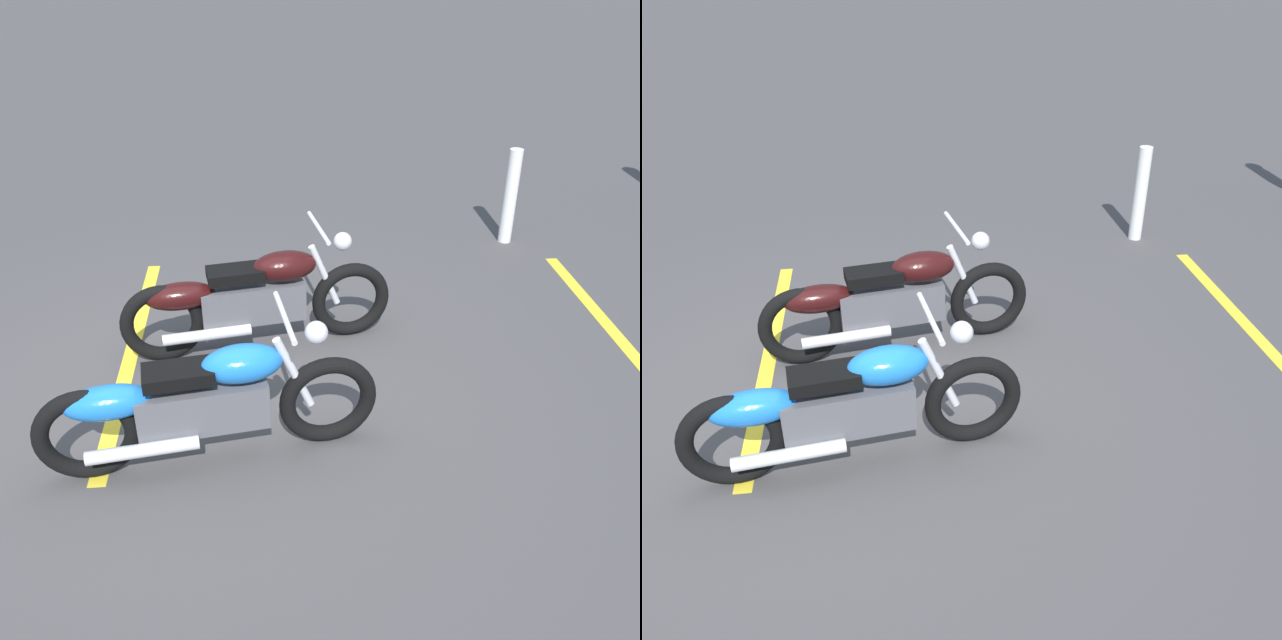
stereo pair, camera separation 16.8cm
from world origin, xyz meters
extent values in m
plane|color=#474444|center=(0.00, 0.00, 0.00)|extent=(60.00, 60.00, 0.00)
torus|color=black|center=(0.91, -0.53, 0.34)|extent=(0.68, 0.25, 0.67)
torus|color=black|center=(-0.62, -0.85, 0.34)|extent=(0.68, 0.25, 0.67)
cube|color=#59595E|center=(0.09, -0.70, 0.42)|extent=(0.87, 0.39, 0.32)
ellipsoid|color=blue|center=(0.36, -0.64, 0.72)|extent=(0.57, 0.38, 0.24)
ellipsoid|color=blue|center=(-0.46, -0.82, 0.56)|extent=(0.60, 0.35, 0.22)
cube|color=black|center=(-0.03, -0.73, 0.70)|extent=(0.48, 0.33, 0.09)
cylinder|color=silver|center=(0.68, -0.57, 0.60)|extent=(0.27, 0.11, 0.56)
cylinder|color=silver|center=(0.63, -0.58, 1.02)|extent=(0.16, 0.61, 0.04)
sphere|color=silver|center=(0.83, -0.54, 0.88)|extent=(0.15, 0.15, 0.15)
cylinder|color=silver|center=(-0.27, -0.92, 0.26)|extent=(0.70, 0.23, 0.09)
torus|color=black|center=(1.15, 0.87, 0.34)|extent=(0.68, 0.26, 0.67)
torus|color=black|center=(-0.37, 0.51, 0.34)|extent=(0.68, 0.26, 0.67)
cube|color=#59595E|center=(0.34, 0.68, 0.42)|extent=(0.87, 0.40, 0.32)
ellipsoid|color=black|center=(0.60, 0.74, 0.72)|extent=(0.57, 0.39, 0.24)
ellipsoid|color=black|center=(-0.22, 0.55, 0.56)|extent=(0.60, 0.36, 0.22)
cube|color=black|center=(0.21, 0.65, 0.70)|extent=(0.48, 0.33, 0.09)
cylinder|color=silver|center=(0.92, 0.81, 0.60)|extent=(0.27, 0.12, 0.56)
cylinder|color=silver|center=(0.87, 0.80, 1.02)|extent=(0.18, 0.61, 0.04)
sphere|color=silver|center=(1.07, 0.85, 0.88)|extent=(0.15, 0.15, 0.15)
cylinder|color=silver|center=(-0.02, 0.45, 0.26)|extent=(0.70, 0.25, 0.09)
cylinder|color=white|center=(2.97, 2.77, 0.52)|extent=(0.14, 0.14, 1.03)
cube|color=yellow|center=(-0.69, 0.63, 0.00)|extent=(0.32, 3.20, 0.01)
cube|color=yellow|center=(3.45, 0.71, 0.00)|extent=(0.32, 3.20, 0.01)
camera|label=1|loc=(0.76, -4.31, 3.20)|focal=39.43mm
camera|label=2|loc=(0.59, -4.30, 3.20)|focal=39.43mm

